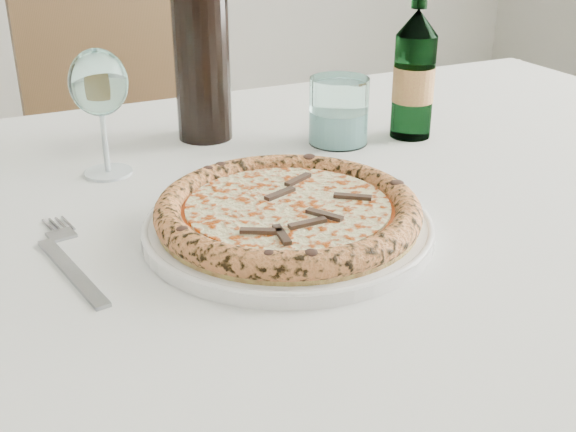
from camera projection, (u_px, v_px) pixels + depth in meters
name	position (u px, v px, depth m)	size (l,w,h in m)	color
dining_table	(257.00, 259.00, 0.88)	(1.62, 1.01, 0.76)	brown
chair_far	(134.00, 155.00, 1.63)	(0.45, 0.45, 0.93)	brown
plate	(288.00, 226.00, 0.76)	(0.31, 0.31, 0.02)	white
pizza	(288.00, 211.00, 0.75)	(0.28, 0.28, 0.03)	tan
fork	(68.00, 260.00, 0.70)	(0.05, 0.22, 0.00)	gray
wine_glass	(99.00, 86.00, 0.87)	(0.07, 0.07, 0.16)	silver
tumbler	(339.00, 115.00, 1.01)	(0.08, 0.08, 0.09)	white
beer_bottle	(414.00, 74.00, 1.02)	(0.06, 0.06, 0.23)	#2D5937
wine_bottle	(201.00, 43.00, 0.99)	(0.08, 0.08, 0.32)	black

